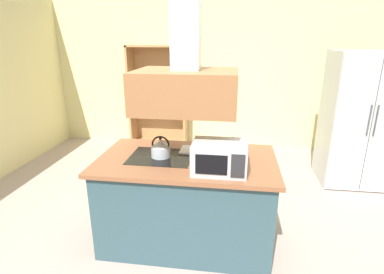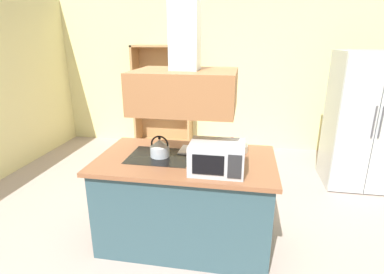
% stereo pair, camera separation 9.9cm
% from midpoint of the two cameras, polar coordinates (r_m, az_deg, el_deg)
% --- Properties ---
extents(ground_plane, '(7.80, 7.80, 0.00)m').
position_cam_midpoint_polar(ground_plane, '(3.38, -2.20, -18.07)').
color(ground_plane, '#A8938A').
extents(wall_back, '(6.00, 0.12, 2.70)m').
position_cam_midpoint_polar(wall_back, '(5.74, 3.03, 11.67)').
color(wall_back, beige).
rests_on(wall_back, ground).
extents(kitchen_island, '(1.70, 1.00, 0.90)m').
position_cam_midpoint_polar(kitchen_island, '(3.10, -1.87, -11.69)').
color(kitchen_island, '#2F4B54').
rests_on(kitchen_island, ground).
extents(range_hood, '(0.90, 0.70, 1.33)m').
position_cam_midpoint_polar(range_hood, '(2.71, -2.13, 11.49)').
color(range_hood, '#915C36').
extents(refrigerator, '(0.90, 0.77, 1.85)m').
position_cam_midpoint_polar(refrigerator, '(4.75, 28.52, 2.88)').
color(refrigerator, '#B1BAB8').
rests_on(refrigerator, ground).
extents(dish_cabinet, '(1.07, 0.40, 1.88)m').
position_cam_midpoint_polar(dish_cabinet, '(5.77, -6.72, 6.38)').
color(dish_cabinet, '#AA7B4C').
rests_on(dish_cabinet, ground).
extents(kettle, '(0.19, 0.19, 0.21)m').
position_cam_midpoint_polar(kettle, '(2.93, -6.89, -2.11)').
color(kettle, '#B0BBC6').
rests_on(kettle, kitchen_island).
extents(cutting_board, '(0.35, 0.25, 0.02)m').
position_cam_midpoint_polar(cutting_board, '(3.07, 0.06, -2.57)').
color(cutting_board, white).
rests_on(cutting_board, kitchen_island).
extents(microwave, '(0.46, 0.35, 0.26)m').
position_cam_midpoint_polar(microwave, '(2.58, 4.07, -3.82)').
color(microwave, '#B7BABF').
rests_on(microwave, kitchen_island).
extents(fruit_bowl, '(0.26, 0.26, 0.14)m').
position_cam_midpoint_polar(fruit_bowl, '(3.10, 7.26, -1.74)').
color(fruit_bowl, silver).
rests_on(fruit_bowl, kitchen_island).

